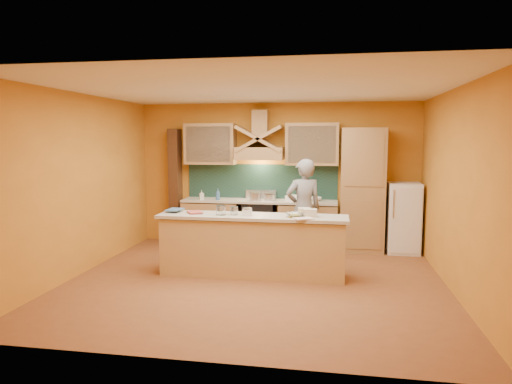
% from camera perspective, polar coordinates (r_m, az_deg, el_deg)
% --- Properties ---
extents(floor, '(5.50, 5.00, 0.01)m').
position_cam_1_polar(floor, '(6.88, -0.08, -11.12)').
color(floor, brown).
rests_on(floor, ground).
extents(ceiling, '(5.50, 5.00, 0.01)m').
position_cam_1_polar(ceiling, '(6.59, -0.09, 12.76)').
color(ceiling, white).
rests_on(ceiling, wall_back).
extents(wall_back, '(5.50, 0.02, 2.80)m').
position_cam_1_polar(wall_back, '(9.05, 2.59, 2.21)').
color(wall_back, orange).
rests_on(wall_back, floor).
extents(wall_front, '(5.50, 0.02, 2.80)m').
position_cam_1_polar(wall_front, '(4.17, -5.91, -3.03)').
color(wall_front, orange).
rests_on(wall_front, floor).
extents(wall_left, '(0.02, 5.00, 2.80)m').
position_cam_1_polar(wall_left, '(7.55, -21.12, 0.89)').
color(wall_left, orange).
rests_on(wall_left, floor).
extents(wall_right, '(0.02, 5.00, 2.80)m').
position_cam_1_polar(wall_right, '(6.70, 23.78, 0.10)').
color(wall_right, orange).
rests_on(wall_right, floor).
extents(base_cabinet_left, '(1.10, 0.60, 0.86)m').
position_cam_1_polar(base_cabinet_left, '(9.12, -5.51, -3.92)').
color(base_cabinet_left, '#AB804E').
rests_on(base_cabinet_left, floor).
extents(base_cabinet_right, '(1.10, 0.60, 0.86)m').
position_cam_1_polar(base_cabinet_right, '(8.83, 6.52, -4.29)').
color(base_cabinet_right, '#AB804E').
rests_on(base_cabinet_right, floor).
extents(counter_top, '(3.00, 0.62, 0.04)m').
position_cam_1_polar(counter_top, '(8.85, 0.40, -1.14)').
color(counter_top, beige).
rests_on(counter_top, base_cabinet_left).
extents(stove, '(0.60, 0.58, 0.90)m').
position_cam_1_polar(stove, '(8.92, 0.40, -4.00)').
color(stove, black).
rests_on(stove, floor).
extents(backsplash, '(3.00, 0.03, 0.70)m').
position_cam_1_polar(backsplash, '(9.09, 0.69, 1.29)').
color(backsplash, '#16322C').
rests_on(backsplash, wall_back).
extents(range_hood, '(0.92, 0.50, 0.24)m').
position_cam_1_polar(range_hood, '(8.82, 0.46, 4.84)').
color(range_hood, '#AB804E').
rests_on(range_hood, wall_back).
extents(hood_chimney, '(0.30, 0.30, 0.50)m').
position_cam_1_polar(hood_chimney, '(8.92, 0.57, 8.58)').
color(hood_chimney, '#AB804E').
rests_on(hood_chimney, wall_back).
extents(upper_cabinet_left, '(1.00, 0.35, 0.80)m').
position_cam_1_polar(upper_cabinet_left, '(9.11, -5.72, 5.99)').
color(upper_cabinet_left, '#AB804E').
rests_on(upper_cabinet_left, wall_back).
extents(upper_cabinet_right, '(1.00, 0.35, 0.80)m').
position_cam_1_polar(upper_cabinet_right, '(8.79, 7.02, 5.95)').
color(upper_cabinet_right, '#AB804E').
rests_on(upper_cabinet_right, wall_back).
extents(pantry_column, '(0.80, 0.60, 2.30)m').
position_cam_1_polar(pantry_column, '(8.73, 13.15, 0.23)').
color(pantry_column, '#AB804E').
rests_on(pantry_column, floor).
extents(fridge, '(0.58, 0.60, 1.30)m').
position_cam_1_polar(fridge, '(8.87, 17.91, -3.08)').
color(fridge, white).
rests_on(fridge, floor).
extents(trim_column_left, '(0.20, 0.30, 2.30)m').
position_cam_1_polar(trim_column_left, '(9.40, -10.03, 0.75)').
color(trim_column_left, '#472816').
rests_on(trim_column_left, floor).
extents(island_body, '(2.80, 0.55, 0.88)m').
position_cam_1_polar(island_body, '(7.06, -0.48, -6.94)').
color(island_body, tan).
rests_on(island_body, floor).
extents(island_top, '(2.90, 0.62, 0.05)m').
position_cam_1_polar(island_top, '(6.96, -0.48, -3.10)').
color(island_top, beige).
rests_on(island_top, island_body).
extents(person, '(0.75, 0.64, 1.76)m').
position_cam_1_polar(person, '(8.02, 5.96, -2.15)').
color(person, gray).
rests_on(person, floor).
extents(pot_large, '(0.29, 0.29, 0.18)m').
position_cam_1_polar(pot_large, '(8.75, -0.06, -0.63)').
color(pot_large, silver).
rests_on(pot_large, stove).
extents(pot_small, '(0.28, 0.28, 0.14)m').
position_cam_1_polar(pot_small, '(8.80, 1.72, -0.72)').
color(pot_small, silver).
rests_on(pot_small, stove).
extents(soap_bottle_a, '(0.11, 0.11, 0.18)m').
position_cam_1_polar(soap_bottle_a, '(8.99, -6.81, -0.34)').
color(soap_bottle_a, beige).
rests_on(soap_bottle_a, counter_top).
extents(soap_bottle_b, '(0.10, 0.10, 0.23)m').
position_cam_1_polar(soap_bottle_b, '(8.85, -4.79, -0.29)').
color(soap_bottle_b, '#376399').
rests_on(soap_bottle_b, counter_top).
extents(bowl_back, '(0.30, 0.30, 0.07)m').
position_cam_1_polar(bowl_back, '(8.79, 7.44, -0.87)').
color(bowl_back, silver).
rests_on(bowl_back, counter_top).
extents(dish_rack, '(0.35, 0.29, 0.11)m').
position_cam_1_polar(dish_rack, '(8.73, 4.82, -0.77)').
color(dish_rack, white).
rests_on(dish_rack, counter_top).
extents(book_lower, '(0.32, 0.35, 0.03)m').
position_cam_1_polar(book_lower, '(7.17, -8.45, -2.58)').
color(book_lower, '#B94C42').
rests_on(book_lower, island_top).
extents(book_upper, '(0.25, 0.32, 0.02)m').
position_cam_1_polar(book_upper, '(7.41, -10.91, -2.16)').
color(book_upper, '#3E6389').
rests_on(book_upper, island_top).
extents(jar_large, '(0.18, 0.18, 0.15)m').
position_cam_1_polar(jar_large, '(6.98, -4.42, -2.27)').
color(jar_large, white).
rests_on(jar_large, island_top).
extents(jar_small, '(0.14, 0.14, 0.13)m').
position_cam_1_polar(jar_small, '(6.98, -2.77, -2.35)').
color(jar_small, silver).
rests_on(jar_small, island_top).
extents(kitchen_scale, '(0.13, 0.13, 0.10)m').
position_cam_1_polar(kitchen_scale, '(6.89, -1.11, -2.56)').
color(kitchen_scale, white).
rests_on(kitchen_scale, island_top).
extents(mixing_bowl, '(0.33, 0.33, 0.06)m').
position_cam_1_polar(mixing_bowl, '(6.81, 4.84, -2.87)').
color(mixing_bowl, white).
rests_on(mixing_bowl, island_top).
extents(cloth, '(0.33, 0.30, 0.02)m').
position_cam_1_polar(cloth, '(6.64, 5.94, -3.32)').
color(cloth, beige).
rests_on(cloth, island_top).
extents(grocery_bag_a, '(0.21, 0.19, 0.12)m').
position_cam_1_polar(grocery_bag_a, '(6.94, 6.10, -2.48)').
color(grocery_bag_a, beige).
rests_on(grocery_bag_a, island_top).
extents(grocery_bag_b, '(0.20, 0.16, 0.12)m').
position_cam_1_polar(grocery_bag_b, '(6.84, 6.81, -2.62)').
color(grocery_bag_b, beige).
rests_on(grocery_bag_b, island_top).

